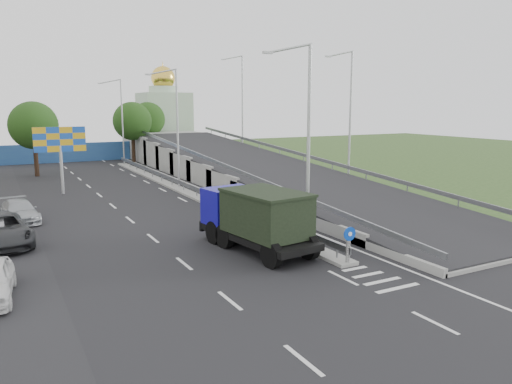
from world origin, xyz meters
TOP-DOWN VIEW (x-y plane):
  - ground at (0.00, 0.00)m, footprint 160.00×160.00m
  - road_surface at (-3.00, 20.00)m, footprint 26.00×90.00m
  - median at (0.00, 24.00)m, footprint 1.00×44.00m
  - overpass_ramp at (7.50, 24.00)m, footprint 10.00×50.00m
  - median_guardrail at (0.00, 24.00)m, footprint 0.09×44.00m
  - sign_bollard at (0.00, 2.17)m, footprint 0.64×0.23m
  - lamp_post_near at (0.11, 6.00)m, footprint 2.74×0.18m
  - lamp_post_mid at (0.11, 26.00)m, footprint 2.74×0.18m
  - lamp_post_far at (0.11, 46.00)m, footprint 2.74×0.18m
  - blue_wall at (-4.00, 52.00)m, footprint 30.00×0.50m
  - church at (10.00, 60.00)m, footprint 7.00×7.00m
  - billboard at (-9.00, 28.00)m, footprint 4.00×0.24m
  - tree_left_mid at (-10.00, 40.00)m, footprint 4.80×4.80m
  - tree_median_far at (2.00, 48.00)m, footprint 4.80×4.80m
  - tree_ramp_far at (6.00, 55.00)m, footprint 4.80×4.80m
  - dump_truck at (-2.47, 6.52)m, footprint 3.57×7.45m
  - parked_car_d at (-12.70, 18.89)m, footprint 2.41×4.82m

SIDE VIEW (x-z plane):
  - ground at x=0.00m, z-range 0.00..0.00m
  - road_surface at x=-3.00m, z-range -0.02..0.02m
  - median at x=0.00m, z-range 0.00..0.20m
  - parked_car_d at x=-12.70m, z-range 0.00..1.34m
  - median_guardrail at x=0.00m, z-range 0.39..1.10m
  - sign_bollard at x=0.00m, z-range 0.20..1.87m
  - blue_wall at x=-4.00m, z-range 0.00..2.40m
  - dump_truck at x=-2.47m, z-range 0.17..3.33m
  - overpass_ramp at x=7.50m, z-range 0.00..3.50m
  - billboard at x=-9.00m, z-range 1.44..6.94m
  - tree_left_mid at x=-10.00m, z-range 1.38..8.98m
  - tree_median_far at x=2.00m, z-range 1.38..8.98m
  - tree_ramp_far at x=6.00m, z-range 1.38..8.98m
  - church at x=10.00m, z-range -1.59..12.21m
  - lamp_post_near at x=0.11m, z-range 0.77..10.85m
  - lamp_post_mid at x=0.11m, z-range 0.77..10.85m
  - lamp_post_far at x=0.11m, z-range 0.77..10.85m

